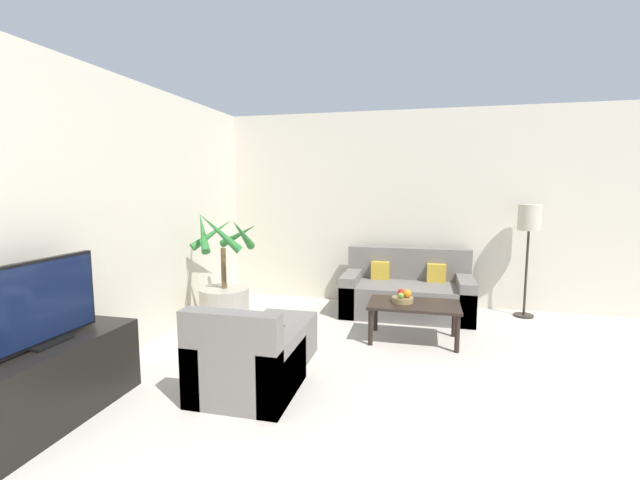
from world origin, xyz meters
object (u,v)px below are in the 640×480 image
at_px(coffee_table, 414,308).
at_px(ottoman, 285,336).
at_px(apple_green, 401,296).
at_px(fruit_bowl, 402,300).
at_px(tv_console, 50,383).
at_px(television, 44,302).
at_px(orange_fruit, 407,293).
at_px(potted_palm, 224,294).
at_px(floor_lamp, 529,225).
at_px(apple_red, 401,292).
at_px(armchair, 246,364).
at_px(sofa_loveseat, 407,293).

height_order(coffee_table, ottoman, coffee_table).
bearing_deg(apple_green, fruit_bowl, 77.03).
bearing_deg(apple_green, tv_console, -136.79).
height_order(television, orange_fruit, television).
relative_size(potted_palm, fruit_bowl, 6.10).
distance_m(floor_lamp, apple_red, 2.02).
bearing_deg(potted_palm, television, -95.65).
height_order(tv_console, armchair, armchair).
relative_size(coffee_table, armchair, 1.26).
distance_m(fruit_bowl, orange_fruit, 0.09).
distance_m(tv_console, orange_fruit, 3.28).
bearing_deg(potted_palm, sofa_loveseat, 24.36).
xyz_separation_m(apple_red, orange_fruit, (0.07, -0.07, 0.01)).
bearing_deg(floor_lamp, apple_red, -142.29).
bearing_deg(fruit_bowl, apple_red, 107.97).
height_order(apple_red, armchair, armchair).
xyz_separation_m(tv_console, floor_lamp, (3.82, 3.47, 0.90)).
xyz_separation_m(television, fruit_bowl, (2.33, 2.25, -0.42)).
distance_m(floor_lamp, orange_fruit, 2.00).
xyz_separation_m(television, sofa_loveseat, (2.34, 3.23, -0.59)).
relative_size(floor_lamp, apple_green, 22.26).
relative_size(potted_palm, floor_lamp, 0.97).
height_order(sofa_loveseat, apple_red, sofa_loveseat).
bearing_deg(orange_fruit, tv_console, -136.84).
bearing_deg(armchair, potted_palm, 121.29).
xyz_separation_m(potted_palm, orange_fruit, (2.16, -0.03, 0.15)).
height_order(television, sofa_loveseat, television).
bearing_deg(ottoman, orange_fruit, 32.54).
bearing_deg(ottoman, sofa_loveseat, 57.32).
bearing_deg(sofa_loveseat, apple_red, -91.90).
xyz_separation_m(armchair, ottoman, (0.05, 0.82, -0.05)).
xyz_separation_m(coffee_table, orange_fruit, (-0.07, -0.00, 0.16)).
xyz_separation_m(floor_lamp, apple_red, (-1.50, -1.16, -0.67)).
bearing_deg(sofa_loveseat, ottoman, -122.68).
height_order(television, apple_green, television).
bearing_deg(ottoman, apple_green, 31.94).
height_order(floor_lamp, armchair, floor_lamp).
bearing_deg(sofa_loveseat, fruit_bowl, -90.66).
height_order(tv_console, orange_fruit, tv_console).
distance_m(floor_lamp, ottoman, 3.38).
relative_size(coffee_table, apple_red, 12.71).
bearing_deg(potted_palm, orange_fruit, -0.83).
distance_m(fruit_bowl, apple_green, 0.09).
bearing_deg(tv_console, orange_fruit, 43.16).
relative_size(tv_console, orange_fruit, 14.56).
distance_m(sofa_loveseat, fruit_bowl, 1.00).
relative_size(tv_console, apple_red, 17.25).
xyz_separation_m(coffee_table, apple_red, (-0.14, 0.07, 0.15)).
distance_m(television, ottoman, 2.06).
bearing_deg(television, tv_console, 180.00).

